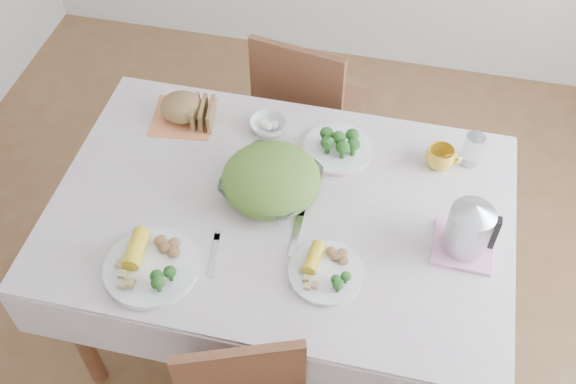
% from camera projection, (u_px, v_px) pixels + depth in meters
% --- Properties ---
extents(floor, '(3.60, 3.60, 0.00)m').
position_uv_depth(floor, '(282.00, 322.00, 2.78)').
color(floor, brown).
rests_on(floor, ground).
extents(dining_table, '(1.40, 0.90, 0.75)m').
position_uv_depth(dining_table, '(282.00, 272.00, 2.50)').
color(dining_table, brown).
rests_on(dining_table, floor).
extents(tablecloth, '(1.50, 1.00, 0.01)m').
position_uv_depth(tablecloth, '(281.00, 208.00, 2.21)').
color(tablecloth, beige).
rests_on(tablecloth, dining_table).
extents(chair_far, '(0.47, 0.47, 0.91)m').
position_uv_depth(chair_far, '(312.00, 105.00, 2.96)').
color(chair_far, brown).
rests_on(chair_far, floor).
extents(salad_bowl, '(0.38, 0.38, 0.08)m').
position_uv_depth(salad_bowl, '(271.00, 185.00, 2.21)').
color(salad_bowl, white).
rests_on(salad_bowl, tablecloth).
extents(dinner_plate_left, '(0.35, 0.35, 0.02)m').
position_uv_depth(dinner_plate_left, '(152.00, 268.00, 2.03)').
color(dinner_plate_left, white).
rests_on(dinner_plate_left, tablecloth).
extents(dinner_plate_right, '(0.31, 0.31, 0.02)m').
position_uv_depth(dinner_plate_right, '(326.00, 273.00, 2.02)').
color(dinner_plate_right, white).
rests_on(dinner_plate_right, tablecloth).
extents(broccoli_plate, '(0.30, 0.30, 0.02)m').
position_uv_depth(broccoli_plate, '(338.00, 149.00, 2.36)').
color(broccoli_plate, beige).
rests_on(broccoli_plate, tablecloth).
extents(napkin, '(0.25, 0.25, 0.00)m').
position_uv_depth(napkin, '(183.00, 117.00, 2.47)').
color(napkin, '#EA814A').
rests_on(napkin, tablecloth).
extents(bread_loaf, '(0.20, 0.19, 0.10)m').
position_uv_depth(bread_loaf, '(181.00, 106.00, 2.43)').
color(bread_loaf, brown).
rests_on(bread_loaf, napkin).
extents(fruit_bowl, '(0.16, 0.16, 0.04)m').
position_uv_depth(fruit_bowl, '(268.00, 126.00, 2.42)').
color(fruit_bowl, white).
rests_on(fruit_bowl, tablecloth).
extents(yellow_mug, '(0.12, 0.12, 0.08)m').
position_uv_depth(yellow_mug, '(440.00, 158.00, 2.29)').
color(yellow_mug, gold).
rests_on(yellow_mug, tablecloth).
extents(glass_tumbler, '(0.08, 0.08, 0.12)m').
position_uv_depth(glass_tumbler, '(473.00, 149.00, 2.28)').
color(glass_tumbler, white).
rests_on(glass_tumbler, tablecloth).
extents(pink_tray, '(0.19, 0.19, 0.01)m').
position_uv_depth(pink_tray, '(463.00, 246.00, 2.09)').
color(pink_tray, pink).
rests_on(pink_tray, tablecloth).
extents(electric_kettle, '(0.18, 0.18, 0.19)m').
position_uv_depth(electric_kettle, '(470.00, 224.00, 2.01)').
color(electric_kettle, '#B2B5BA').
rests_on(electric_kettle, pink_tray).
extents(fork_left, '(0.04, 0.17, 0.00)m').
position_uv_depth(fork_left, '(214.00, 255.00, 2.08)').
color(fork_left, silver).
rests_on(fork_left, tablecloth).
extents(fork_right, '(0.03, 0.20, 0.00)m').
position_uv_depth(fork_right, '(297.00, 232.00, 2.13)').
color(fork_right, silver).
rests_on(fork_right, tablecloth).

